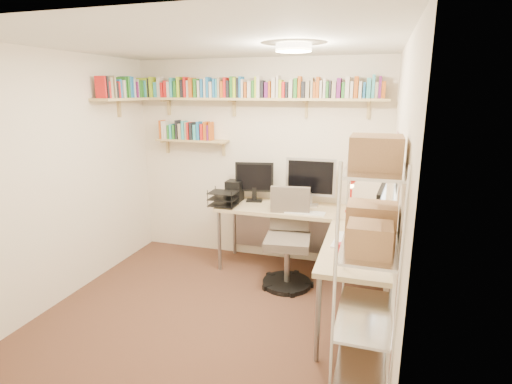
# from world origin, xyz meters

# --- Properties ---
(ground) EXTENTS (3.20, 3.20, 0.00)m
(ground) POSITION_xyz_m (0.00, 0.00, 0.00)
(ground) COLOR #49301F
(ground) RESTS_ON ground
(room_shell) EXTENTS (3.24, 3.04, 2.52)m
(room_shell) POSITION_xyz_m (0.00, 0.00, 1.55)
(room_shell) COLOR beige
(room_shell) RESTS_ON ground
(wall_shelves) EXTENTS (3.12, 1.09, 0.80)m
(wall_shelves) POSITION_xyz_m (-0.43, 1.30, 2.03)
(wall_shelves) COLOR tan
(wall_shelves) RESTS_ON ground
(corner_desk) EXTENTS (2.09, 1.99, 1.36)m
(corner_desk) POSITION_xyz_m (0.70, 0.92, 0.77)
(corner_desk) COLOR tan
(corner_desk) RESTS_ON ground
(office_chair) EXTENTS (0.57, 0.58, 1.08)m
(office_chair) POSITION_xyz_m (0.56, 0.81, 0.46)
(office_chair) COLOR black
(office_chair) RESTS_ON ground
(wire_rack) EXTENTS (0.37, 0.76, 1.85)m
(wire_rack) POSITION_xyz_m (1.42, -0.72, 1.27)
(wire_rack) COLOR silver
(wire_rack) RESTS_ON ground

